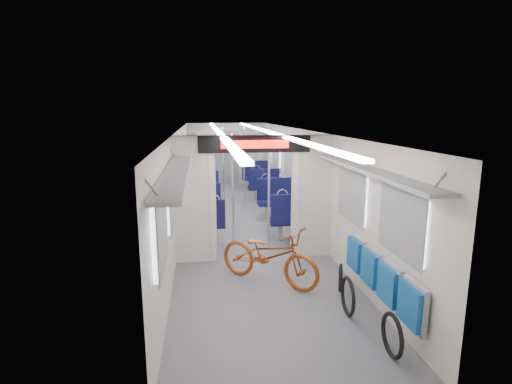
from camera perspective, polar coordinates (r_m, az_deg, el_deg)
The scene contains 14 objects.
carriage at distance 8.98m, azimuth -1.72°, elevation 3.64°, with size 12.00×12.02×2.31m.
bicycle at distance 6.45m, azimuth 1.85°, elevation -8.99°, with size 0.62×1.77×0.93m, color #A04817.
flip_bench at distance 5.63m, azimuth 17.28°, elevation -11.41°, with size 0.12×2.13×0.55m.
bike_hoop_a at distance 4.99m, azimuth 18.84°, elevation -19.04°, with size 0.52×0.52×0.05m, color black.
bike_hoop_b at distance 5.71m, azimuth 12.97°, elevation -14.52°, with size 0.54×0.54×0.05m, color black.
bike_hoop_c at distance 6.38m, azimuth 11.97°, elevation -12.10°, with size 0.44×0.44×0.05m, color black.
seat_bay_near_left at distance 9.14m, azimuth -7.55°, elevation -2.51°, with size 0.89×1.97×1.07m.
seat_bay_near_right at distance 9.45m, azimuth 3.86°, elevation -1.78°, with size 0.94×2.21×1.14m.
seat_bay_far_left at distance 12.78m, azimuth -7.67°, elevation 1.63°, with size 0.94×2.22×1.14m.
seat_bay_far_right at distance 13.20m, azimuth 0.47°, elevation 2.00°, with size 0.93×2.16×1.12m.
stanchion_near_left at distance 7.89m, azimuth -3.32°, elevation -0.03°, with size 0.04×0.04×2.30m, color silver.
stanchion_near_right at distance 7.80m, azimuth 1.85°, elevation -0.15°, with size 0.04×0.04×2.30m, color silver.
stanchion_far_left at distance 10.92m, azimuth -4.70°, elevation 3.15°, with size 0.04×0.04×2.30m, color silver.
stanchion_far_right at distance 11.25m, azimuth -1.72°, elevation 3.42°, with size 0.04×0.04×2.30m, color silver.
Camera 1 is at (-0.94, -9.11, 2.71)m, focal length 28.00 mm.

